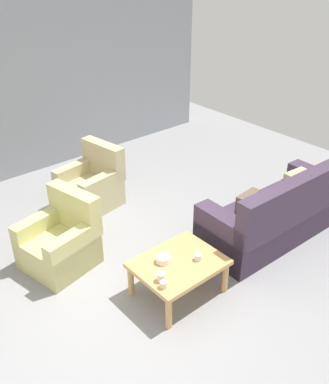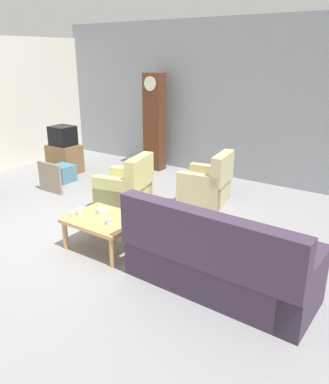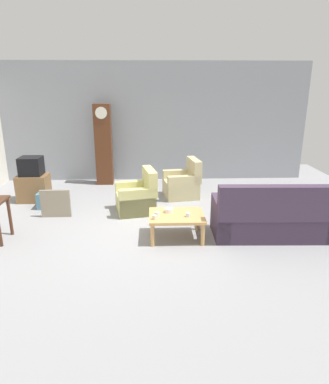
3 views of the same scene
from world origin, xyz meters
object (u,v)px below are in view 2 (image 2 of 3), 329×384
(storage_box_blue, at_px, (63,173))
(cup_white_porcelain, at_px, (80,212))
(grandfather_clock, at_px, (154,122))
(cup_cream_tall, at_px, (72,214))
(tv_stand_cabinet, at_px, (65,159))
(armchair_olive_near, at_px, (126,190))
(cup_blue_rimmed, at_px, (109,222))
(bowl_white_stacked, at_px, (102,211))
(couch_floral, at_px, (217,262))
(framed_picture_leaning, at_px, (50,178))
(coffee_table_wood, at_px, (104,222))
(armchair_olive_far, at_px, (207,186))
(tv_crt, at_px, (63,136))

(storage_box_blue, distance_m, cup_white_porcelain, 2.98)
(grandfather_clock, xyz_separation_m, cup_cream_tall, (1.31, -3.71, -0.60))
(tv_stand_cabinet, height_order, storage_box_blue, tv_stand_cabinet)
(armchair_olive_near, xyz_separation_m, cup_cream_tall, (0.35, -1.53, 0.17))
(cup_blue_rimmed, relative_size, bowl_white_stacked, 0.49)
(couch_floral, relative_size, cup_cream_tall, 27.78)
(storage_box_blue, bearing_deg, couch_floral, -20.95)
(grandfather_clock, relative_size, framed_picture_leaning, 3.55)
(tv_stand_cabinet, relative_size, framed_picture_leaning, 1.13)
(tv_stand_cabinet, bearing_deg, cup_cream_tall, -39.94)
(couch_floral, distance_m, coffee_table_wood, 1.72)
(tv_stand_cabinet, bearing_deg, armchair_olive_far, 2.72)
(couch_floral, relative_size, coffee_table_wood, 2.21)
(framed_picture_leaning, relative_size, cup_blue_rimmed, 7.79)
(coffee_table_wood, bearing_deg, bowl_white_stacked, 139.85)
(couch_floral, xyz_separation_m, tv_crt, (-4.90, 2.17, 0.48))
(storage_box_blue, relative_size, bowl_white_stacked, 2.72)
(tv_stand_cabinet, height_order, bowl_white_stacked, tv_stand_cabinet)
(storage_box_blue, bearing_deg, grandfather_clock, 61.11)
(bowl_white_stacked, bearing_deg, armchair_olive_far, 78.49)
(grandfather_clock, relative_size, bowl_white_stacked, 13.65)
(bowl_white_stacked, bearing_deg, tv_stand_cabinet, 146.38)
(coffee_table_wood, relative_size, bowl_white_stacked, 6.15)
(tv_stand_cabinet, height_order, cup_blue_rimmed, tv_stand_cabinet)
(framed_picture_leaning, bearing_deg, grandfather_clock, 74.08)
(framed_picture_leaning, xyz_separation_m, bowl_white_stacked, (2.27, -0.96, 0.19))
(cup_blue_rimmed, distance_m, cup_cream_tall, 0.58)
(armchair_olive_near, bearing_deg, cup_blue_rimmed, -57.30)
(cup_white_porcelain, bearing_deg, armchair_olive_near, 105.38)
(tv_crt, bearing_deg, armchair_olive_far, 2.72)
(armchair_olive_near, distance_m, cup_white_porcelain, 1.50)
(storage_box_blue, xyz_separation_m, cup_blue_rimmed, (2.91, -1.78, 0.30))
(cup_white_porcelain, relative_size, bowl_white_stacked, 0.60)
(grandfather_clock, height_order, bowl_white_stacked, grandfather_clock)
(armchair_olive_far, bearing_deg, framed_picture_leaning, -155.60)
(coffee_table_wood, relative_size, cup_cream_tall, 12.54)
(storage_box_blue, bearing_deg, armchair_olive_far, 11.88)
(couch_floral, relative_size, framed_picture_leaning, 3.54)
(armchair_olive_near, bearing_deg, storage_box_blue, 170.38)
(grandfather_clock, distance_m, cup_cream_tall, 3.98)
(tv_crt, relative_size, cup_blue_rimmed, 6.23)
(coffee_table_wood, xyz_separation_m, bowl_white_stacked, (-0.13, 0.11, 0.10))
(storage_box_blue, bearing_deg, cup_white_porcelain, -36.66)
(coffee_table_wood, height_order, tv_crt, tv_crt)
(cup_white_porcelain, height_order, cup_cream_tall, cup_white_porcelain)
(grandfather_clock, height_order, cup_white_porcelain, grandfather_clock)
(cup_white_porcelain, relative_size, cup_blue_rimmed, 1.22)
(couch_floral, distance_m, armchair_olive_far, 2.73)
(tv_crt, height_order, cup_blue_rimmed, tv_crt)
(cup_blue_rimmed, bearing_deg, couch_floral, 2.83)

